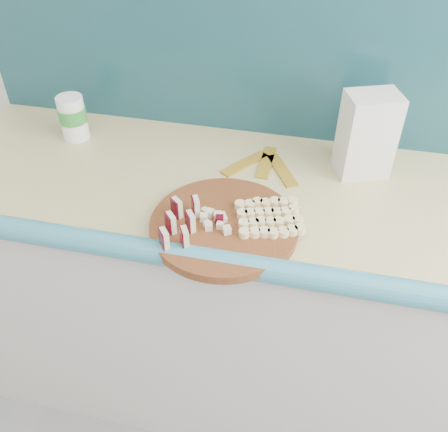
% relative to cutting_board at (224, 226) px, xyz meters
% --- Properties ---
extents(kitchen_counter, '(2.20, 0.63, 0.91)m').
position_rel_cutting_board_xyz_m(kitchen_counter, '(0.25, 0.19, -0.46)').
color(kitchen_counter, beige).
rests_on(kitchen_counter, ground).
extents(backsplash, '(2.20, 0.02, 0.50)m').
position_rel_cutting_board_xyz_m(backsplash, '(0.25, 0.48, 0.24)').
color(backsplash, teal).
rests_on(backsplash, kitchen_counter).
extents(cutting_board, '(0.45, 0.45, 0.02)m').
position_rel_cutting_board_xyz_m(cutting_board, '(0.00, 0.00, 0.00)').
color(cutting_board, '#4E2B10').
rests_on(cutting_board, kitchen_counter).
extents(apple_wedges, '(0.07, 0.16, 0.05)m').
position_rel_cutting_board_xyz_m(apple_wedges, '(-0.09, -0.05, 0.04)').
color(apple_wedges, beige).
rests_on(apple_wedges, cutting_board).
extents(apple_chunks, '(0.06, 0.06, 0.02)m').
position_rel_cutting_board_xyz_m(apple_chunks, '(-0.02, -0.01, 0.02)').
color(apple_chunks, '#F2E2C2').
rests_on(apple_chunks, cutting_board).
extents(banana_slices, '(0.18, 0.17, 0.02)m').
position_rel_cutting_board_xyz_m(banana_slices, '(0.10, 0.03, 0.02)').
color(banana_slices, '#F4D995').
rests_on(banana_slices, cutting_board).
extents(flour_bag, '(0.16, 0.14, 0.23)m').
position_rel_cutting_board_xyz_m(flour_bag, '(0.32, 0.32, 0.11)').
color(flour_bag, silver).
rests_on(flour_bag, kitchen_counter).
extents(canister, '(0.08, 0.08, 0.13)m').
position_rel_cutting_board_xyz_m(canister, '(-0.54, 0.32, 0.06)').
color(canister, white).
rests_on(canister, kitchen_counter).
extents(banana_peel, '(0.22, 0.19, 0.01)m').
position_rel_cutting_board_xyz_m(banana_peel, '(0.05, 0.29, -0.01)').
color(banana_peel, '#B39822').
rests_on(banana_peel, kitchen_counter).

